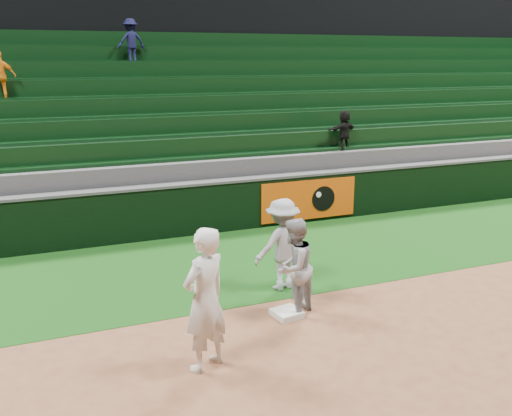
% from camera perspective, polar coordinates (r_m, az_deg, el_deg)
% --- Properties ---
extents(ground, '(70.00, 70.00, 0.00)m').
position_cam_1_polar(ground, '(9.12, 2.85, -11.68)').
color(ground, brown).
rests_on(ground, ground).
extents(foul_grass, '(36.00, 4.20, 0.01)m').
position_cam_1_polar(foul_grass, '(11.68, -3.39, -5.56)').
color(foul_grass, '#0E380E').
rests_on(foul_grass, ground).
extents(upper_deck, '(40.00, 12.00, 12.00)m').
position_cam_1_polar(upper_deck, '(25.15, -14.93, 18.75)').
color(upper_deck, black).
rests_on(upper_deck, ground).
extents(first_base, '(0.49, 0.49, 0.10)m').
position_cam_1_polar(first_base, '(9.41, 3.11, -10.47)').
color(first_base, silver).
rests_on(first_base, ground).
extents(first_baseman, '(0.86, 0.76, 1.98)m').
position_cam_1_polar(first_baseman, '(7.60, -5.14, -9.10)').
color(first_baseman, silver).
rests_on(first_baseman, ground).
extents(baserunner, '(0.99, 0.95, 1.62)m').
position_cam_1_polar(baserunner, '(9.20, 3.78, -5.95)').
color(baserunner, '#94979E').
rests_on(baserunner, ground).
extents(base_coach, '(1.16, 0.77, 1.67)m').
position_cam_1_polar(base_coach, '(10.18, 2.65, -3.66)').
color(base_coach, '#9498A1').
rests_on(base_coach, foul_grass).
extents(field_wall, '(36.00, 0.45, 1.25)m').
position_cam_1_polar(field_wall, '(13.50, -6.35, -0.00)').
color(field_wall, black).
rests_on(field_wall, ground).
extents(stadium_seating, '(36.00, 5.95, 5.17)m').
position_cam_1_polar(stadium_seating, '(16.88, -10.11, 6.53)').
color(stadium_seating, '#3C3B3E').
rests_on(stadium_seating, ground).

